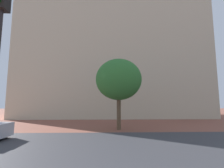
% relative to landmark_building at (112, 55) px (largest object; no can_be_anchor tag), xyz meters
% --- Properties ---
extents(ground_plane, '(120.00, 120.00, 0.00)m').
position_rel_landmark_building_xyz_m(ground_plane, '(-0.83, -18.44, -11.37)').
color(ground_plane, brown).
extents(street_asphalt_strip, '(120.00, 8.79, 0.00)m').
position_rel_landmark_building_xyz_m(street_asphalt_strip, '(-0.83, -21.17, -11.37)').
color(street_asphalt_strip, '#38383D').
rests_on(street_asphalt_strip, ground_plane).
extents(landmark_building, '(30.13, 14.45, 35.60)m').
position_rel_landmark_building_xyz_m(landmark_building, '(0.00, 0.00, 0.00)').
color(landmark_building, beige).
rests_on(landmark_building, ground_plane).
extents(tree_curb_far, '(4.04, 4.04, 6.13)m').
position_rel_landmark_building_xyz_m(tree_curb_far, '(-0.03, -15.41, -7.07)').
color(tree_curb_far, brown).
rests_on(tree_curb_far, ground_plane).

